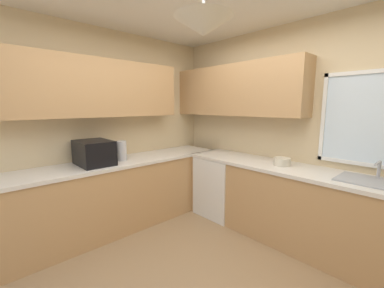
{
  "coord_description": "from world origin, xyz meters",
  "views": [
    {
      "loc": [
        1.32,
        -1.33,
        1.59
      ],
      "look_at": [
        -0.7,
        0.54,
        1.15
      ],
      "focal_mm": 22.67,
      "sensor_mm": 36.0,
      "label": 1
    }
  ],
  "objects": [
    {
      "name": "dishwasher",
      "position": [
        -0.9,
        1.32,
        0.42
      ],
      "size": [
        0.6,
        0.6,
        0.84
      ],
      "primitive_type": "cube",
      "color": "white",
      "rests_on": "ground_plane"
    },
    {
      "name": "counter_run_left",
      "position": [
        -1.56,
        0.0,
        0.45
      ],
      "size": [
        0.65,
        3.05,
        0.89
      ],
      "color": "tan",
      "rests_on": "ground_plane"
    },
    {
      "name": "bowl",
      "position": [
        -0.01,
        1.35,
        0.93
      ],
      "size": [
        0.19,
        0.19,
        0.09
      ],
      "primitive_type": "cylinder",
      "color": "beige",
      "rests_on": "counter_run_back"
    },
    {
      "name": "sink_assembly",
      "position": [
        0.88,
        1.35,
        0.9
      ],
      "size": [
        0.59,
        0.4,
        0.19
      ],
      "color": "#9EA0A5",
      "rests_on": "counter_run_back"
    },
    {
      "name": "kettle",
      "position": [
        -1.54,
        0.08,
        1.02
      ],
      "size": [
        0.13,
        0.13,
        0.25
      ],
      "primitive_type": "cylinder",
      "color": "#B7B7BC",
      "rests_on": "counter_run_left"
    },
    {
      "name": "counter_run_back",
      "position": [
        0.21,
        1.35,
        0.45
      ],
      "size": [
        2.96,
        0.65,
        0.89
      ],
      "color": "tan",
      "rests_on": "ground_plane"
    },
    {
      "name": "room_shell",
      "position": [
        -0.36,
        0.47,
        1.74
      ],
      "size": [
        3.87,
        3.44,
        2.64
      ],
      "color": "beige",
      "rests_on": "ground_plane"
    },
    {
      "name": "microwave",
      "position": [
        -1.56,
        -0.26,
        1.03
      ],
      "size": [
        0.48,
        0.36,
        0.29
      ],
      "primitive_type": "cube",
      "color": "black",
      "rests_on": "counter_run_left"
    }
  ]
}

